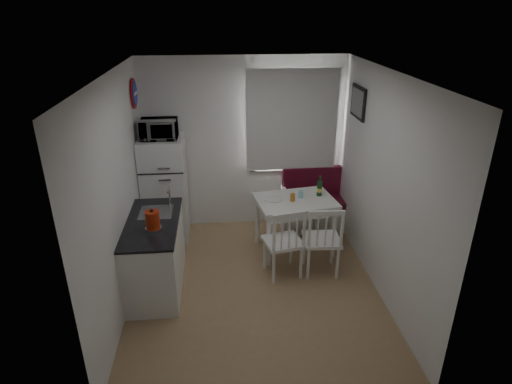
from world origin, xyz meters
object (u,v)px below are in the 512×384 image
Objects in this scene: kitchen_counter at (155,254)px; chair_left at (285,237)px; wine_bottle at (320,186)px; chair_right at (324,234)px; dining_table at (295,205)px; fridge at (165,189)px; kettle at (153,220)px; bench at (323,208)px; microwave at (159,129)px.

kitchen_counter reaches higher than chair_left.
wine_bottle is at bearing 40.06° from chair_left.
kitchen_counter is 2.51× the size of chair_right.
fridge is at bearing 154.02° from dining_table.
chair_right is 0.34× the size of fridge.
kitchen_counter is at bearing -90.90° from fridge.
kettle is at bearing -77.11° from kitchen_counter.
chair_right reaches higher than chair_left.
wine_bottle is at bearing 19.70° from kitchen_counter.
kitchen_counter reaches higher than chair_right.
bench is 0.88m from wine_bottle.
microwave is at bearing 153.29° from chair_right.
kitchen_counter is at bearing -176.64° from chair_right.
wine_bottle is (0.60, 0.77, 0.34)m from chair_left.
wine_bottle reaches higher than chair_right.
kettle is (-1.79, -0.90, 0.33)m from dining_table.
fridge is (-1.82, 0.56, 0.07)m from dining_table.
chair_right is at bearing -30.75° from fridge.
fridge is (0.02, 1.24, 0.32)m from kitchen_counter.
kitchen_counter is 1.98m from dining_table.
wine_bottle reaches higher than dining_table.
bench is at bearing 29.33° from kitchen_counter.
chair_right is at bearing -12.12° from chair_left.
bench is 1.60m from chair_left.
chair_right is (0.50, -0.00, 0.01)m from chair_left.
kettle is (-2.36, -1.57, 0.72)m from bench.
kitchen_counter is at bearing -90.94° from microwave.
fridge is at bearing 152.25° from chair_right.
wine_bottle is at bearing -11.98° from fridge.
bench is at bearing 68.73° from wine_bottle.
microwave is (-1.82, 0.51, 0.98)m from dining_table.
chair_left is at bearing -121.51° from bench.
kitchen_counter is at bearing 102.89° from kettle.
chair_left is at bearing -127.92° from wine_bottle.
fridge reaches higher than chair_left.
microwave reaches higher than chair_left.
wine_bottle is at bearing -111.27° from bench.
chair_right is at bearing -29.72° from microwave.
microwave is (-2.39, -0.16, 1.37)m from bench.
kettle is at bearing -154.95° from wine_bottle.
chair_right is at bearing 6.41° from kettle.
wine_bottle is (2.17, -0.41, -0.75)m from microwave.
chair_left is 2.00m from fridge.
bench is (2.41, 1.35, -0.14)m from kitchen_counter.
dining_table is 3.95× the size of wine_bottle.
kettle reaches higher than chair_right.
bench is at bearing 40.68° from dining_table.
fridge is at bearing 91.18° from kettle.
bench is 2.44m from fridge.
chair_left reaches higher than bench.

